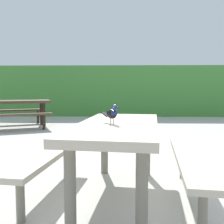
{
  "coord_description": "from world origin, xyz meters",
  "views": [
    {
      "loc": [
        -0.22,
        -2.38,
        1.08
      ],
      "look_at": [
        -0.3,
        0.26,
        0.84
      ],
      "focal_mm": 42.55,
      "sensor_mm": 36.0,
      "label": 1
    }
  ],
  "objects": [
    {
      "name": "bird_grackle",
      "position": [
        -0.29,
        0.1,
        0.84
      ],
      "size": [
        0.18,
        0.25,
        0.18
      ],
      "color": "black",
      "rests_on": "picnic_table_foreground"
    },
    {
      "name": "hedge_wall",
      "position": [
        0.0,
        8.69,
        0.96
      ],
      "size": [
        28.0,
        2.12,
        1.93
      ],
      "primitive_type": "cube",
      "color": "#428438",
      "rests_on": "ground"
    },
    {
      "name": "ground_plane",
      "position": [
        0.0,
        0.0,
        0.0
      ],
      "size": [
        60.0,
        60.0,
        0.0
      ],
      "primitive_type": "plane",
      "color": "#B7B5AD"
    },
    {
      "name": "picnic_table_mid_left",
      "position": [
        -3.06,
        4.82,
        0.56
      ],
      "size": [
        2.23,
        2.21,
        0.74
      ],
      "color": "#473828",
      "rests_on": "ground"
    },
    {
      "name": "picnic_table_foreground",
      "position": [
        -0.23,
        0.19,
        0.56
      ],
      "size": [
        1.88,
        1.91,
        0.74
      ],
      "color": "#B2A893",
      "rests_on": "ground"
    }
  ]
}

